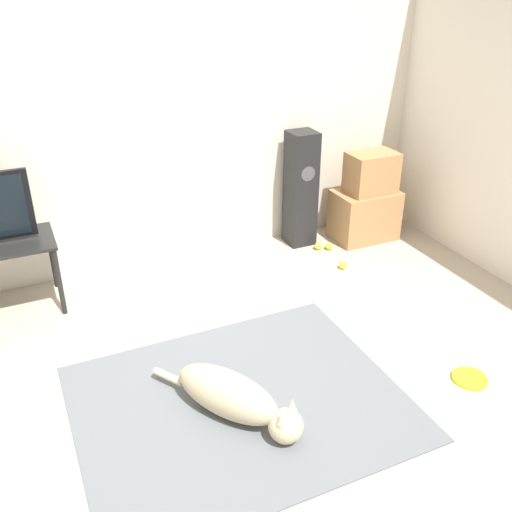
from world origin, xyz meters
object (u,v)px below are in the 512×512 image
(tennis_ball_near_speaker, at_px, (329,246))
(tennis_ball_by_boxes, at_px, (343,265))
(cardboard_box_lower, at_px, (364,215))
(cardboard_box_upper, at_px, (371,173))
(frisbee, at_px, (470,378))
(tennis_ball_loose_on_carpet, at_px, (318,246))
(dog, at_px, (235,398))
(floor_speaker, at_px, (301,189))

(tennis_ball_near_speaker, bearing_deg, tennis_ball_by_boxes, -102.75)
(tennis_ball_by_boxes, xyz_separation_m, tennis_ball_near_speaker, (0.08, 0.34, 0.00))
(tennis_ball_by_boxes, bearing_deg, tennis_ball_near_speaker, 77.25)
(cardboard_box_lower, bearing_deg, cardboard_box_upper, -45.28)
(cardboard_box_lower, height_order, tennis_ball_by_boxes, cardboard_box_lower)
(cardboard_box_upper, xyz_separation_m, tennis_ball_near_speaker, (-0.42, -0.07, -0.59))
(frisbee, xyz_separation_m, cardboard_box_upper, (0.55, 1.91, 0.61))
(tennis_ball_loose_on_carpet, bearing_deg, cardboard_box_lower, 5.31)
(frisbee, xyz_separation_m, cardboard_box_lower, (0.53, 1.93, 0.21))
(cardboard_box_lower, xyz_separation_m, tennis_ball_near_speaker, (-0.40, -0.09, -0.19))
(frisbee, distance_m, tennis_ball_by_boxes, 1.50)
(tennis_ball_near_speaker, distance_m, tennis_ball_loose_on_carpet, 0.10)
(tennis_ball_loose_on_carpet, bearing_deg, dog, -132.17)
(floor_speaker, relative_size, tennis_ball_by_boxes, 15.14)
(frisbee, relative_size, cardboard_box_lower, 0.38)
(floor_speaker, xyz_separation_m, tennis_ball_by_boxes, (0.09, -0.59, -0.47))
(floor_speaker, height_order, tennis_ball_loose_on_carpet, floor_speaker)
(tennis_ball_near_speaker, bearing_deg, floor_speaker, 123.77)
(frisbee, relative_size, floor_speaker, 0.21)
(cardboard_box_lower, relative_size, floor_speaker, 0.55)
(tennis_ball_loose_on_carpet, bearing_deg, floor_speaker, 111.45)
(frisbee, height_order, floor_speaker, floor_speaker)
(frisbee, height_order, cardboard_box_upper, cardboard_box_upper)
(frisbee, height_order, tennis_ball_near_speaker, tennis_ball_near_speaker)
(tennis_ball_near_speaker, height_order, tennis_ball_loose_on_carpet, same)
(frisbee, bearing_deg, cardboard_box_upper, 73.99)
(frisbee, height_order, tennis_ball_by_boxes, tennis_ball_by_boxes)
(dog, distance_m, tennis_ball_loose_on_carpet, 2.16)
(tennis_ball_by_boxes, distance_m, tennis_ball_loose_on_carpet, 0.38)
(tennis_ball_near_speaker, bearing_deg, cardboard_box_lower, 12.27)
(cardboard_box_upper, distance_m, floor_speaker, 0.63)
(cardboard_box_lower, xyz_separation_m, cardboard_box_upper, (0.02, -0.02, 0.40))
(cardboard_box_upper, bearing_deg, tennis_ball_by_boxes, -140.48)
(dog, relative_size, tennis_ball_by_boxes, 13.10)
(dog, bearing_deg, frisbee, -11.66)
(cardboard_box_upper, bearing_deg, dog, -140.25)
(cardboard_box_upper, relative_size, tennis_ball_by_boxes, 6.28)
(tennis_ball_near_speaker, bearing_deg, cardboard_box_upper, 9.25)
(dog, height_order, floor_speaker, floor_speaker)
(tennis_ball_by_boxes, bearing_deg, cardboard_box_lower, 41.88)
(frisbee, height_order, tennis_ball_loose_on_carpet, tennis_ball_loose_on_carpet)
(cardboard_box_upper, bearing_deg, frisbee, -106.01)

